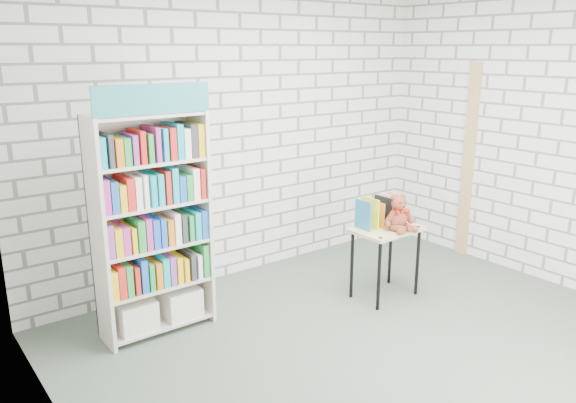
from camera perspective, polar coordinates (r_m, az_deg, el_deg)
ground at (r=4.54m, az=9.94°, el=-14.47°), size 4.50×4.50×0.00m
room_shell at (r=3.98m, az=11.12°, el=8.47°), size 4.52×4.02×2.81m
bookshelf at (r=4.53m, az=-13.65°, el=-2.18°), size 0.89×0.35×2.00m
display_table at (r=5.19m, az=9.94°, el=-3.63°), size 0.63×0.44×0.67m
table_books at (r=5.19m, az=9.23°, el=-1.04°), size 0.44×0.20×0.26m
teddy_bear at (r=5.10m, az=11.23°, el=-1.42°), size 0.29×0.29×0.32m
door_trim at (r=6.40m, az=17.86°, el=3.88°), size 0.05×0.12×2.10m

